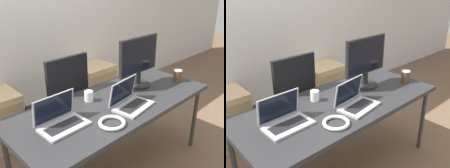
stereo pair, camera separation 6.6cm
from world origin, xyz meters
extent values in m
plane|color=brown|center=(0.00, 0.00, 0.00)|extent=(14.00, 14.00, 0.00)
cube|color=silver|center=(0.00, 1.40, 1.30)|extent=(10.00, 0.05, 2.60)
cube|color=#28282B|center=(0.00, 0.00, 0.70)|extent=(1.81, 0.78, 0.04)
cylinder|color=#333333|center=(0.85, -0.33, 0.34)|extent=(0.04, 0.04, 0.68)
cylinder|color=#333333|center=(-0.85, 0.33, 0.34)|extent=(0.04, 0.04, 0.68)
cylinder|color=#333333|center=(0.85, 0.33, 0.34)|extent=(0.04, 0.04, 0.68)
cylinder|color=#232326|center=(-0.15, 0.72, 0.02)|extent=(0.56, 0.56, 0.04)
cylinder|color=gray|center=(-0.15, 0.72, 0.22)|extent=(0.05, 0.05, 0.38)
cube|color=black|center=(-0.15, 0.72, 0.41)|extent=(0.49, 0.49, 0.07)
cube|color=black|center=(-0.15, 0.46, 0.75)|extent=(0.44, 0.05, 0.60)
cube|color=tan|center=(-0.64, 0.93, 0.30)|extent=(0.46, 0.01, 0.47)
cube|color=tan|center=(0.74, 1.15, 0.30)|extent=(0.50, 0.44, 0.59)
cube|color=tan|center=(0.74, 0.93, 0.30)|extent=(0.46, 0.01, 0.47)
cube|color=#ADADB2|center=(-0.54, -0.04, 0.73)|extent=(0.34, 0.21, 0.02)
cube|color=black|center=(-0.54, -0.04, 0.74)|extent=(0.28, 0.12, 0.00)
cube|color=#ADADB2|center=(-0.54, 0.08, 0.84)|extent=(0.34, 0.05, 0.20)
cube|color=black|center=(-0.54, 0.07, 0.84)|extent=(0.31, 0.04, 0.19)
cube|color=#ADADB2|center=(0.03, -0.18, 0.73)|extent=(0.36, 0.25, 0.02)
cube|color=black|center=(0.03, -0.18, 0.74)|extent=(0.29, 0.15, 0.00)
cube|color=#ADADB2|center=(0.02, -0.07, 0.84)|extent=(0.34, 0.09, 0.20)
cube|color=black|center=(0.02, -0.07, 0.84)|extent=(0.31, 0.08, 0.19)
cylinder|color=black|center=(0.41, 0.10, 0.73)|extent=(0.25, 0.25, 0.02)
cylinder|color=black|center=(0.41, 0.10, 0.80)|extent=(0.06, 0.06, 0.11)
cube|color=black|center=(0.41, 0.10, 1.03)|extent=(0.50, 0.03, 0.35)
cube|color=black|center=(0.41, 0.08, 1.03)|extent=(0.47, 0.00, 0.31)
cylinder|color=white|center=(-0.15, 0.17, 0.77)|extent=(0.07, 0.07, 0.09)
cylinder|color=brown|center=(0.77, -0.12, 0.78)|extent=(0.08, 0.08, 0.11)
cylinder|color=white|center=(0.77, -0.12, 0.84)|extent=(0.08, 0.08, 0.01)
torus|color=white|center=(-0.27, -0.24, 0.73)|extent=(0.20, 0.20, 0.03)
camera|label=1|loc=(-1.35, -1.33, 1.69)|focal=40.00mm
camera|label=2|loc=(-1.30, -1.38, 1.69)|focal=40.00mm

